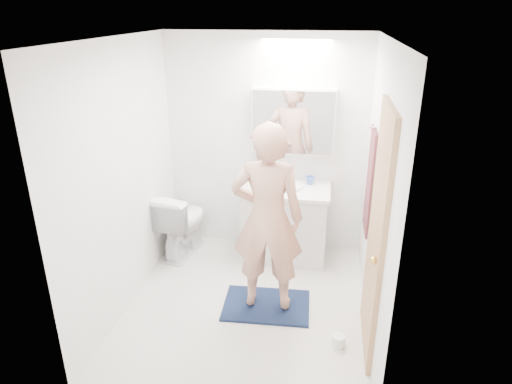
% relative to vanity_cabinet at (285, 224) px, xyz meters
% --- Properties ---
extents(floor, '(2.50, 2.50, 0.00)m').
position_rel_vanity_cabinet_xyz_m(floor, '(-0.26, -0.96, -0.39)').
color(floor, silver).
rests_on(floor, ground).
extents(ceiling, '(2.50, 2.50, 0.00)m').
position_rel_vanity_cabinet_xyz_m(ceiling, '(-0.26, -0.96, 2.01)').
color(ceiling, white).
rests_on(ceiling, floor).
extents(wall_back, '(2.50, 0.00, 2.50)m').
position_rel_vanity_cabinet_xyz_m(wall_back, '(-0.26, 0.29, 0.81)').
color(wall_back, white).
rests_on(wall_back, floor).
extents(wall_front, '(2.50, 0.00, 2.50)m').
position_rel_vanity_cabinet_xyz_m(wall_front, '(-0.26, -2.21, 0.81)').
color(wall_front, white).
rests_on(wall_front, floor).
extents(wall_left, '(0.00, 2.50, 2.50)m').
position_rel_vanity_cabinet_xyz_m(wall_left, '(-1.36, -0.96, 0.81)').
color(wall_left, white).
rests_on(wall_left, floor).
extents(wall_right, '(0.00, 2.50, 2.50)m').
position_rel_vanity_cabinet_xyz_m(wall_right, '(0.84, -0.96, 0.81)').
color(wall_right, white).
rests_on(wall_right, floor).
extents(vanity_cabinet, '(0.90, 0.55, 0.78)m').
position_rel_vanity_cabinet_xyz_m(vanity_cabinet, '(0.00, 0.00, 0.00)').
color(vanity_cabinet, silver).
rests_on(vanity_cabinet, floor).
extents(countertop, '(0.95, 0.58, 0.04)m').
position_rel_vanity_cabinet_xyz_m(countertop, '(0.00, -0.00, 0.41)').
color(countertop, silver).
rests_on(countertop, vanity_cabinet).
extents(sink_basin, '(0.36, 0.36, 0.03)m').
position_rel_vanity_cabinet_xyz_m(sink_basin, '(0.00, 0.03, 0.45)').
color(sink_basin, white).
rests_on(sink_basin, countertop).
extents(faucet, '(0.02, 0.02, 0.16)m').
position_rel_vanity_cabinet_xyz_m(faucet, '(0.00, 0.22, 0.51)').
color(faucet, '#BCBCC0').
rests_on(faucet, countertop).
extents(medicine_cabinet, '(0.88, 0.14, 0.70)m').
position_rel_vanity_cabinet_xyz_m(medicine_cabinet, '(0.04, 0.21, 1.11)').
color(medicine_cabinet, white).
rests_on(medicine_cabinet, wall_back).
extents(mirror_panel, '(0.84, 0.01, 0.66)m').
position_rel_vanity_cabinet_xyz_m(mirror_panel, '(0.04, 0.13, 1.11)').
color(mirror_panel, silver).
rests_on(mirror_panel, medicine_cabinet).
extents(toilet, '(0.55, 0.81, 0.77)m').
position_rel_vanity_cabinet_xyz_m(toilet, '(-1.15, -0.12, -0.01)').
color(toilet, white).
rests_on(toilet, floor).
extents(bath_rug, '(0.82, 0.58, 0.02)m').
position_rel_vanity_cabinet_xyz_m(bath_rug, '(-0.07, -0.98, -0.38)').
color(bath_rug, '#131F3D').
rests_on(bath_rug, floor).
extents(person, '(0.65, 0.44, 1.73)m').
position_rel_vanity_cabinet_xyz_m(person, '(-0.07, -0.98, 0.52)').
color(person, tan).
rests_on(person, bath_rug).
extents(door, '(0.04, 0.80, 2.00)m').
position_rel_vanity_cabinet_xyz_m(door, '(0.82, -1.31, 0.61)').
color(door, tan).
rests_on(door, wall_right).
extents(door_knob, '(0.06, 0.06, 0.06)m').
position_rel_vanity_cabinet_xyz_m(door_knob, '(0.78, -1.61, 0.56)').
color(door_knob, gold).
rests_on(door_knob, door).
extents(towel, '(0.02, 0.42, 1.00)m').
position_rel_vanity_cabinet_xyz_m(towel, '(0.82, -0.41, 0.71)').
color(towel, '#1A133C').
rests_on(towel, wall_right).
extents(towel_hook, '(0.07, 0.02, 0.02)m').
position_rel_vanity_cabinet_xyz_m(towel_hook, '(0.81, -0.41, 1.23)').
color(towel_hook, silver).
rests_on(towel_hook, wall_right).
extents(soap_bottle_a, '(0.08, 0.08, 0.21)m').
position_rel_vanity_cabinet_xyz_m(soap_bottle_a, '(-0.33, 0.15, 0.53)').
color(soap_bottle_a, '#C6C680').
rests_on(soap_bottle_a, countertop).
extents(soap_bottle_b, '(0.10, 0.10, 0.16)m').
position_rel_vanity_cabinet_xyz_m(soap_bottle_b, '(-0.23, 0.18, 0.51)').
color(soap_bottle_b, '#5581B7').
rests_on(soap_bottle_b, countertop).
extents(toothbrush_cup, '(0.11, 0.11, 0.09)m').
position_rel_vanity_cabinet_xyz_m(toothbrush_cup, '(0.25, 0.16, 0.47)').
color(toothbrush_cup, '#446ECC').
rests_on(toothbrush_cup, countertop).
extents(toilet_paper_roll, '(0.11, 0.11, 0.10)m').
position_rel_vanity_cabinet_xyz_m(toilet_paper_roll, '(0.60, -1.41, -0.34)').
color(toilet_paper_roll, white).
rests_on(toilet_paper_roll, floor).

